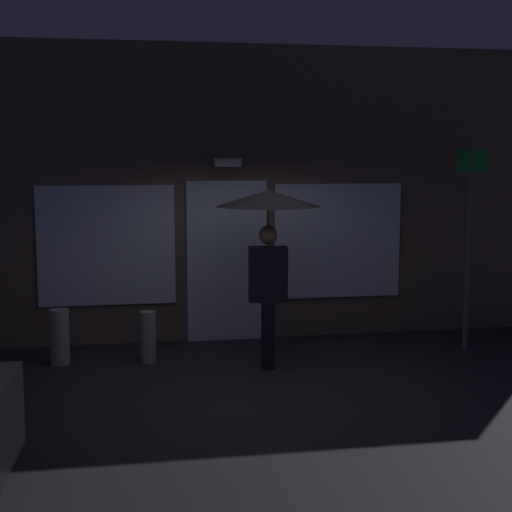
{
  "coord_description": "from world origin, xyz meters",
  "views": [
    {
      "loc": [
        -1.45,
        -8.12,
        2.58
      ],
      "look_at": [
        0.14,
        0.74,
        1.36
      ],
      "focal_mm": 53.76,
      "sensor_mm": 36.0,
      "label": 1
    }
  ],
  "objects_px": {
    "person_with_umbrella": "(268,225)",
    "sidewalk_bollard": "(148,337)",
    "sidewalk_bollard_2": "(60,337)",
    "street_sign_post": "(469,234)"
  },
  "relations": [
    {
      "from": "street_sign_post",
      "to": "sidewalk_bollard_2",
      "type": "relative_size",
      "value": 3.98
    },
    {
      "from": "person_with_umbrella",
      "to": "street_sign_post",
      "type": "height_order",
      "value": "street_sign_post"
    },
    {
      "from": "person_with_umbrella",
      "to": "sidewalk_bollard_2",
      "type": "distance_m",
      "value": 2.9
    },
    {
      "from": "street_sign_post",
      "to": "sidewalk_bollard",
      "type": "xyz_separation_m",
      "value": [
        -4.15,
        0.08,
        -1.21
      ]
    },
    {
      "from": "person_with_umbrella",
      "to": "sidewalk_bollard",
      "type": "distance_m",
      "value": 2.05
    },
    {
      "from": "person_with_umbrella",
      "to": "street_sign_post",
      "type": "xyz_separation_m",
      "value": [
        2.73,
        0.36,
        -0.19
      ]
    },
    {
      "from": "sidewalk_bollard",
      "to": "sidewalk_bollard_2",
      "type": "xyz_separation_m",
      "value": [
        -1.07,
        0.1,
        0.02
      ]
    },
    {
      "from": "person_with_umbrella",
      "to": "street_sign_post",
      "type": "bearing_deg",
      "value": -165.35
    },
    {
      "from": "person_with_umbrella",
      "to": "sidewalk_bollard",
      "type": "height_order",
      "value": "person_with_umbrella"
    },
    {
      "from": "sidewalk_bollard",
      "to": "sidewalk_bollard_2",
      "type": "relative_size",
      "value": 0.94
    }
  ]
}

